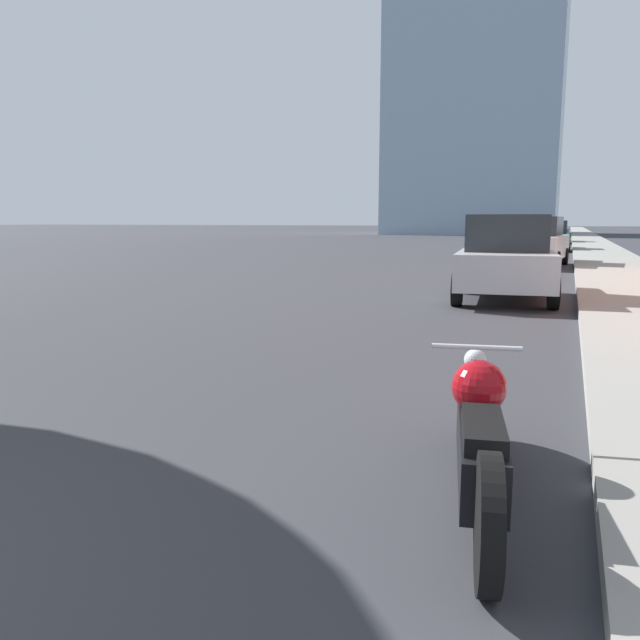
{
  "coord_description": "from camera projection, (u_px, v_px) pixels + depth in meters",
  "views": [
    {
      "loc": [
        3.93,
        -0.21,
        1.65
      ],
      "look_at": [
        1.63,
        5.59,
        0.66
      ],
      "focal_mm": 35.0,
      "sensor_mm": 36.0,
      "label": 1
    }
  ],
  "objects": [
    {
      "name": "parked_car_blue",
      "position": [
        556.0,
        232.0,
        45.62
      ],
      "size": [
        1.91,
        3.94,
        1.65
      ],
      "rotation": [
        0.0,
        0.0,
        -0.03
      ],
      "color": "#1E3899",
      "rests_on": "ground_plane"
    },
    {
      "name": "sidewalk",
      "position": [
        596.0,
        248.0,
        36.6
      ],
      "size": [
        2.61,
        240.0,
        0.15
      ],
      "color": "gray",
      "rests_on": "ground_plane"
    },
    {
      "name": "parked_car_white",
      "position": [
        538.0,
        242.0,
        22.52
      ],
      "size": [
        2.14,
        4.66,
        1.79
      ],
      "rotation": [
        0.0,
        0.0,
        -0.09
      ],
      "color": "silver",
      "rests_on": "ground_plane"
    },
    {
      "name": "parked_car_silver",
      "position": [
        506.0,
        259.0,
        12.91
      ],
      "size": [
        2.24,
        3.96,
        1.77
      ],
      "rotation": [
        0.0,
        0.0,
        0.09
      ],
      "color": "#BCBCC1",
      "rests_on": "ground_plane"
    },
    {
      "name": "parked_car_green",
      "position": [
        550.0,
        236.0,
        34.16
      ],
      "size": [
        2.14,
        4.22,
        1.65
      ],
      "rotation": [
        0.0,
        0.0,
        0.06
      ],
      "color": "#1E6B33",
      "rests_on": "ground_plane"
    },
    {
      "name": "motorcycle",
      "position": [
        479.0,
        435.0,
        3.7
      ],
      "size": [
        0.71,
        2.45,
        0.8
      ],
      "rotation": [
        0.0,
        0.0,
        0.17
      ],
      "color": "black",
      "rests_on": "ground_plane"
    }
  ]
}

